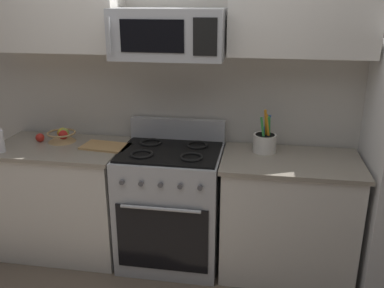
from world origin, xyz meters
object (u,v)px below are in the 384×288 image
Objects in this scene: fruit_basket at (62,136)px; apple_loose at (40,138)px; cutting_board at (106,146)px; utensil_crock at (265,142)px; range_oven at (171,205)px; microwave at (169,34)px; bottle_vinegar at (0,139)px.

fruit_basket is 3.28× the size of apple_loose.
utensil_crock is at bearing 5.15° from cutting_board.
apple_loose is (-0.17, -0.04, -0.01)m from fruit_basket.
range_oven is at bearing -2.83° from cutting_board.
microwave is at bearing 90.02° from range_oven.
microwave reaches higher than utensil_crock.
microwave is 1.05m from utensil_crock.
microwave reaches higher than cutting_board.
bottle_vinegar is (-0.17, -0.27, 0.07)m from apple_loose.
microwave is 3.38× the size of bottle_vinegar.
fruit_basket is (-0.91, 0.11, 0.49)m from range_oven.
apple_loose is 0.30× the size of bottle_vinegar.
apple_loose is at bearing 58.20° from bottle_vinegar.
apple_loose is at bearing -167.56° from fruit_basket.
range_oven reaches higher than fruit_basket.
range_oven is 15.83× the size of apple_loose.
cutting_board is (0.39, -0.08, -0.04)m from fruit_basket.
range_oven is 1.42× the size of microwave.
bottle_vinegar is (-1.24, -0.23, -0.75)m from microwave.
range_oven reaches higher than apple_loose.
apple_loose is (-1.77, -0.07, -0.04)m from utensil_crock.
apple_loose is 0.32m from bottle_vinegar.
range_oven is at bearing -6.69° from fruit_basket.
utensil_crock is 4.81× the size of apple_loose.
microwave is at bearing 10.39° from bottle_vinegar.
range_oven is 3.00× the size of cutting_board.
utensil_crock is at bearing 0.99° from fruit_basket.
cutting_board is 1.60× the size of bottle_vinegar.
microwave is 1.47m from bottle_vinegar.
microwave is at bearing -4.97° from fruit_basket.
fruit_basket is 0.46m from bottle_vinegar.
fruit_basket is at bearing 168.40° from cutting_board.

